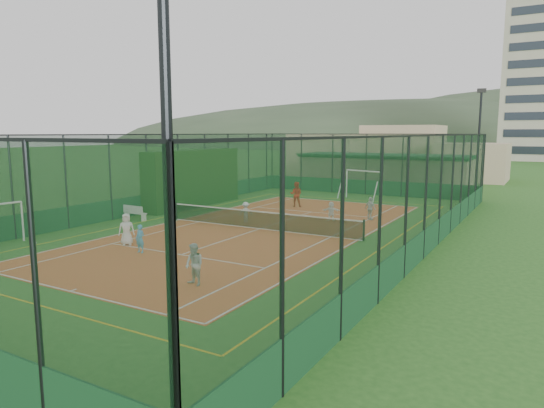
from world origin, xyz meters
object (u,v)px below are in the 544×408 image
(futsal_goal_far, at_px, (364,185))
(child_near_left, at_px, (126,229))
(child_near_mid, at_px, (140,239))
(child_far_back, at_px, (331,211))
(floodlight_ne, at_px, (478,146))
(child_far_left, at_px, (246,212))
(white_bench, at_px, (135,212))
(child_far_right, at_px, (370,209))
(floodlight_se, at_px, (169,203))
(clubhouse, at_px, (384,171))
(child_near_right, at_px, (194,265))
(coach, at_px, (296,194))

(futsal_goal_far, distance_m, child_near_left, 20.76)
(child_near_mid, height_order, child_far_back, child_near_mid)
(floodlight_ne, distance_m, child_near_mid, 25.98)
(floodlight_ne, height_order, child_near_mid, floodlight_ne)
(child_near_left, bearing_deg, child_far_back, 16.23)
(child_far_left, bearing_deg, white_bench, -13.64)
(child_near_mid, height_order, child_far_right, child_far_right)
(floodlight_se, relative_size, child_far_back, 7.23)
(child_near_left, height_order, child_near_mid, child_near_left)
(white_bench, distance_m, child_far_back, 11.53)
(futsal_goal_far, distance_m, child_far_right, 9.20)
(child_near_mid, xyz_separation_m, child_far_right, (6.01, 12.51, 0.07))
(floodlight_se, relative_size, child_near_left, 5.65)
(floodlight_ne, bearing_deg, clubhouse, 147.88)
(child_near_left, xyz_separation_m, child_near_right, (6.45, -3.12, -0.01))
(floodlight_se, height_order, floodlight_ne, same)
(child_near_mid, xyz_separation_m, child_far_left, (0.09, 8.17, -0.01))
(white_bench, height_order, coach, coach)
(child_far_back, bearing_deg, coach, -60.89)
(futsal_goal_far, xyz_separation_m, coach, (-2.77, -6.07, -0.21))
(clubhouse, distance_m, child_near_right, 31.54)
(floodlight_se, relative_size, child_near_mid, 6.83)
(child_far_left, height_order, child_far_back, child_far_left)
(floodlight_se, xyz_separation_m, futsal_goal_far, (-7.74, 30.68, -3.04))
(futsal_goal_far, height_order, child_far_right, futsal_goal_far)
(child_near_mid, bearing_deg, floodlight_ne, 64.62)
(floodlight_ne, bearing_deg, child_near_right, -101.92)
(floodlight_ne, distance_m, clubhouse, 10.47)
(child_near_right, distance_m, child_far_right, 14.95)
(floodlight_ne, xyz_separation_m, child_far_right, (-4.35, -11.06, -3.44))
(futsal_goal_far, bearing_deg, floodlight_se, -60.04)
(child_far_back, bearing_deg, clubhouse, -100.81)
(white_bench, bearing_deg, child_far_back, 29.92)
(clubhouse, distance_m, child_far_left, 20.89)
(white_bench, bearing_deg, clubhouse, 73.54)
(white_bench, height_order, child_far_left, child_far_left)
(floodlight_ne, distance_m, child_near_right, 26.76)
(child_near_right, relative_size, child_far_left, 1.21)
(child_near_right, height_order, child_far_left, child_near_right)
(clubhouse, distance_m, child_far_right, 17.02)
(child_far_right, xyz_separation_m, coach, (-6.16, 2.47, 0.19))
(child_near_right, bearing_deg, child_far_left, 127.96)
(floodlight_se, bearing_deg, child_near_mid, 137.10)
(floodlight_se, bearing_deg, child_far_left, 119.99)
(floodlight_se, xyz_separation_m, child_near_mid, (-10.37, 9.63, -3.51))
(clubhouse, height_order, futsal_goal_far, clubhouse)
(floodlight_ne, bearing_deg, floodlight_se, -90.00)
(floodlight_ne, height_order, child_near_left, floodlight_ne)
(child_near_mid, relative_size, coach, 0.70)
(floodlight_se, height_order, child_near_right, floodlight_se)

